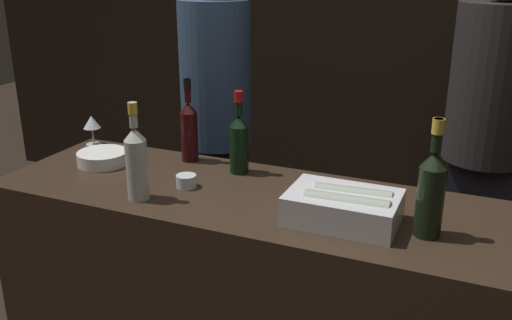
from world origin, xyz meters
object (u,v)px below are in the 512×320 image
Objects in this scene: ice_bin_with_bottles at (344,206)px; rose_wine_bottle at (136,160)px; bowl_white at (103,157)px; champagne_bottle at (431,190)px; red_wine_bottle_burgundy at (239,140)px; candle_votive at (186,181)px; person_in_hoodie at (216,113)px; red_wine_bottle_black_foil at (189,128)px; person_blond_tee at (487,127)px; wine_glass at (92,123)px.

rose_wine_bottle is at bearing -171.73° from ice_bin_with_bottles.
champagne_bottle is at bearing -5.52° from bowl_white.
champagne_bottle is 0.79m from red_wine_bottle_burgundy.
person_in_hoodie is (-0.37, 0.96, -0.02)m from candle_votive.
candle_votive is at bearing 174.95° from ice_bin_with_bottles.
red_wine_bottle_black_foil is at bearing 162.95° from champagne_bottle.
person_blond_tee is at bearing 84.88° from champagne_bottle.
person_blond_tee is (1.10, 0.99, -0.13)m from red_wine_bottle_black_foil.
bowl_white is 0.57m from red_wine_bottle_burgundy.
ice_bin_with_bottles is 4.71× the size of candle_votive.
ice_bin_with_bottles is at bearing -14.63° from wine_glass.
candle_votive is 1.03m from person_in_hoodie.
ice_bin_with_bottles reaches higher than bowl_white.
champagne_bottle is at bearing -17.05° from red_wine_bottle_black_foil.
wine_glass reaches higher than bowl_white.
person_in_hoodie is 1.00× the size of person_blond_tee.
wine_glass is at bearing 141.42° from rose_wine_bottle.
rose_wine_bottle reaches higher than candle_votive.
person_in_hoodie reaches higher than red_wine_bottle_black_foil.
ice_bin_with_bottles is at bearing -145.08° from person_in_hoodie.
champagne_bottle is (0.85, -0.04, 0.12)m from candle_votive.
bowl_white is 0.11× the size of person_blond_tee.
bowl_white is at bearing -43.78° from wine_glass.
red_wine_bottle_burgundy is at bearing 160.83° from champagne_bottle.
person_blond_tee is at bearing 31.63° from wine_glass.
person_in_hoodie reaches higher than red_wine_bottle_burgundy.
wine_glass is (-1.23, 0.32, 0.04)m from ice_bin_with_bottles.
bowl_white is 1.83m from person_blond_tee.
candle_votive is 0.20× the size of champagne_bottle.
bowl_white is 0.63× the size of red_wine_bottle_burgundy.
person_in_hoodie is at bearing 122.99° from red_wine_bottle_burgundy.
bowl_white is 0.28m from wine_glass.
wine_glass is at bearing 136.22° from bowl_white.
wine_glass is 1.52m from champagne_bottle.
wine_glass is 0.74m from person_in_hoodie.
red_wine_bottle_burgundy is (0.21, 0.37, -0.01)m from rose_wine_bottle.
candle_votive is (-0.60, 0.05, -0.03)m from ice_bin_with_bottles.
bowl_white is at bearing 166.83° from person_in_hoodie.
bowl_white reaches higher than candle_votive.
wine_glass is (-0.20, 0.19, 0.07)m from bowl_white.
champagne_bottle is at bearing 6.67° from rose_wine_bottle.
bowl_white is 0.56× the size of champagne_bottle.
rose_wine_bottle is (-0.10, -0.15, 0.12)m from candle_votive.
candle_votive is at bearing 57.47° from rose_wine_bottle.
person_blond_tee reaches higher than person_in_hoodie.
rose_wine_bottle is 1.15m from person_in_hoodie.
red_wine_bottle_black_foil is 0.75m from person_in_hoodie.
bowl_white is 2.75× the size of candle_votive.
ice_bin_with_bottles is 0.56m from red_wine_bottle_burgundy.
rose_wine_bottle is at bearing -175.28° from person_in_hoodie.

